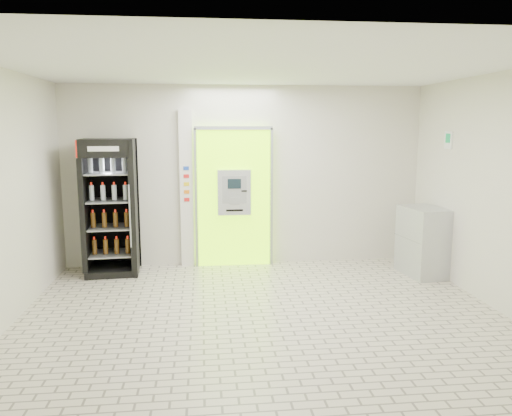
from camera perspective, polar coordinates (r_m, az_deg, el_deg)
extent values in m
plane|color=#BEB39E|center=(6.31, 0.81, -12.28)|extent=(6.00, 6.00, 0.00)
plane|color=beige|center=(8.40, -1.24, 3.66)|extent=(6.00, 0.00, 6.00)
plane|color=beige|center=(3.50, 5.83, -4.30)|extent=(6.00, 0.00, 6.00)
plane|color=beige|center=(6.96, 26.17, 1.55)|extent=(0.00, 5.00, 5.00)
plane|color=white|center=(5.91, 0.88, 15.88)|extent=(6.00, 6.00, 0.00)
cube|color=#93F602|center=(8.36, -2.55, 1.21)|extent=(1.20, 0.12, 2.30)
cube|color=gray|center=(8.21, -2.58, 9.12)|extent=(1.28, 0.04, 0.06)
cube|color=gray|center=(8.27, -6.88, 1.07)|extent=(0.04, 0.04, 2.30)
cube|color=gray|center=(8.35, 1.80, 1.21)|extent=(0.04, 0.04, 2.30)
cube|color=black|center=(8.43, -1.82, -3.21)|extent=(0.62, 0.01, 0.67)
cube|color=black|center=(8.21, -4.96, 6.86)|extent=(0.22, 0.01, 0.18)
cube|color=#B2B4BA|center=(8.24, -2.51, 1.79)|extent=(0.55, 0.12, 0.75)
cube|color=black|center=(8.15, -2.49, 2.78)|extent=(0.22, 0.01, 0.16)
cube|color=gray|center=(8.19, -2.47, 0.83)|extent=(0.16, 0.01, 0.12)
cube|color=black|center=(8.18, -1.36, 1.96)|extent=(0.09, 0.01, 0.02)
cube|color=black|center=(8.21, -2.47, -0.27)|extent=(0.28, 0.01, 0.03)
cube|color=silver|center=(8.35, -7.92, 2.16)|extent=(0.22, 0.10, 2.60)
cube|color=#193FB2|center=(8.26, -7.99, 4.52)|extent=(0.09, 0.01, 0.06)
cube|color=red|center=(8.27, -7.97, 3.63)|extent=(0.09, 0.01, 0.06)
cube|color=yellow|center=(8.28, -7.95, 2.73)|extent=(0.09, 0.01, 0.06)
cube|color=orange|center=(8.30, -7.93, 1.84)|extent=(0.09, 0.01, 0.06)
cube|color=red|center=(8.31, -7.91, 0.95)|extent=(0.09, 0.01, 0.06)
cube|color=black|center=(8.18, -16.28, 0.10)|extent=(0.85, 0.78, 2.14)
cube|color=black|center=(8.51, -15.89, 0.46)|extent=(0.80, 0.11, 2.14)
cube|color=red|center=(7.74, -17.06, 6.49)|extent=(0.78, 0.06, 0.26)
cube|color=white|center=(7.73, -17.06, 6.49)|extent=(0.45, 0.04, 0.07)
cube|color=black|center=(8.40, -15.97, -6.76)|extent=(0.85, 0.78, 0.11)
cylinder|color=gray|center=(7.77, -14.22, -0.93)|extent=(0.03, 0.03, 0.96)
cube|color=gray|center=(8.33, -16.05, -4.99)|extent=(0.72, 0.67, 0.02)
cube|color=gray|center=(8.24, -16.18, -2.10)|extent=(0.72, 0.67, 0.02)
cube|color=gray|center=(8.17, -16.32, 0.84)|extent=(0.72, 0.67, 0.02)
cube|color=gray|center=(8.12, -16.45, 3.83)|extent=(0.72, 0.67, 0.02)
cube|color=#B2B4BA|center=(8.28, 18.57, -3.64)|extent=(0.63, 0.87, 1.08)
cube|color=gray|center=(8.16, 16.86, -3.36)|extent=(0.10, 0.79, 0.01)
cube|color=white|center=(8.13, 21.14, 7.24)|extent=(0.02, 0.22, 0.26)
cube|color=#0B8143|center=(8.12, 21.08, 7.46)|extent=(0.00, 0.14, 0.14)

